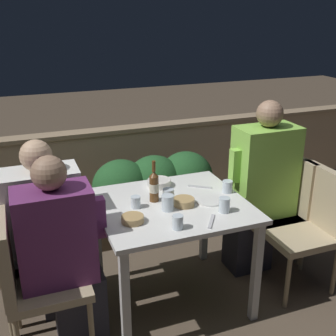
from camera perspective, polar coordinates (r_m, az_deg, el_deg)
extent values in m
plane|color=brown|center=(3.11, 0.44, -17.15)|extent=(16.00, 16.00, 0.00)
cube|color=tan|center=(4.32, -7.57, -0.06)|extent=(9.00, 0.14, 0.76)
cube|color=#9E8466|center=(4.20, -7.83, 5.03)|extent=(9.00, 0.18, 0.04)
cube|color=white|center=(2.72, 0.49, -5.08)|extent=(0.95, 0.86, 0.03)
cube|color=silver|center=(2.50, -5.80, -17.86)|extent=(0.05, 0.05, 0.71)
cube|color=silver|center=(2.79, 11.86, -13.66)|extent=(0.05, 0.05, 0.71)
cube|color=silver|center=(3.12, -9.57, -9.47)|extent=(0.05, 0.05, 0.71)
cube|color=silver|center=(3.35, 4.94, -6.92)|extent=(0.05, 0.05, 0.71)
cube|color=brown|center=(3.83, -1.81, -6.67)|extent=(1.09, 0.36, 0.28)
ellipsoid|color=#235628|center=(3.61, -6.39, -2.51)|extent=(0.49, 0.47, 0.47)
ellipsoid|color=#235628|center=(3.68, -1.87, -1.86)|extent=(0.49, 0.47, 0.47)
ellipsoid|color=#235628|center=(3.78, 2.42, -1.24)|extent=(0.49, 0.47, 0.47)
cube|color=tan|center=(2.62, -15.91, -14.87)|extent=(0.46, 0.46, 0.05)
cube|color=tan|center=(2.49, -21.19, -10.92)|extent=(0.06, 0.46, 0.43)
cylinder|color=#9E8966|center=(2.61, -10.32, -20.62)|extent=(0.03, 0.03, 0.39)
cylinder|color=#9E8966|center=(2.91, -19.92, -16.74)|extent=(0.03, 0.03, 0.39)
cylinder|color=#9E8966|center=(2.92, -11.88, -15.65)|extent=(0.03, 0.03, 0.39)
cube|color=#282833|center=(2.75, -11.80, -17.69)|extent=(0.30, 0.23, 0.44)
cube|color=#6B2D66|center=(2.46, -14.99, -8.83)|extent=(0.42, 0.26, 0.56)
cube|color=#6B2D66|center=(2.45, -9.31, -6.61)|extent=(0.07, 0.07, 0.24)
sphere|color=#99755B|center=(2.30, -15.85, -0.67)|extent=(0.19, 0.19, 0.19)
cube|color=tan|center=(2.88, -17.38, -11.51)|extent=(0.46, 0.46, 0.05)
cylinder|color=#9E8966|center=(2.84, -20.71, -17.88)|extent=(0.03, 0.03, 0.39)
cylinder|color=#9E8966|center=(2.85, -12.42, -16.78)|extent=(0.03, 0.03, 0.39)
cylinder|color=#9E8966|center=(3.17, -20.89, -13.52)|extent=(0.03, 0.03, 0.39)
cylinder|color=#9E8966|center=(3.17, -13.59, -12.56)|extent=(0.03, 0.03, 0.39)
cube|color=#282833|center=(2.99, -13.63, -14.25)|extent=(0.33, 0.23, 0.44)
cube|color=white|center=(2.73, -16.61, -5.85)|extent=(0.47, 0.26, 0.56)
cube|color=white|center=(2.72, -11.53, -3.86)|extent=(0.07, 0.07, 0.24)
sphere|color=tan|center=(2.59, -17.47, 1.63)|extent=(0.19, 0.19, 0.19)
cube|color=tan|center=(3.14, 17.11, -8.54)|extent=(0.46, 0.46, 0.05)
cube|color=tan|center=(3.16, 20.52, -3.90)|extent=(0.06, 0.46, 0.43)
cylinder|color=#9E8966|center=(3.02, 15.88, -14.69)|extent=(0.03, 0.03, 0.39)
cylinder|color=#9E8966|center=(3.24, 21.69, -12.73)|extent=(0.03, 0.03, 0.39)
cylinder|color=#9E8966|center=(3.28, 11.78, -11.11)|extent=(0.03, 0.03, 0.39)
cylinder|color=#9E8966|center=(3.49, 17.38, -9.60)|extent=(0.03, 0.03, 0.39)
cube|color=tan|center=(3.36, 13.46, -6.16)|extent=(0.46, 0.46, 0.05)
cube|color=tan|center=(3.37, 16.68, -1.85)|extent=(0.06, 0.46, 0.43)
cylinder|color=#9E8966|center=(3.22, 12.11, -11.80)|extent=(0.03, 0.03, 0.39)
cylinder|color=#9E8966|center=(3.43, 17.79, -10.21)|extent=(0.03, 0.03, 0.39)
cylinder|color=#9E8966|center=(3.51, 8.63, -8.63)|extent=(0.03, 0.03, 0.39)
cylinder|color=#9E8966|center=(3.70, 14.04, -7.39)|extent=(0.03, 0.03, 0.39)
cube|color=#282833|center=(3.37, 10.73, -9.68)|extent=(0.31, 0.23, 0.44)
cube|color=#8CCC4C|center=(3.17, 12.96, -0.50)|extent=(0.45, 0.26, 0.68)
cube|color=#8CCC4C|center=(3.02, 9.11, 0.33)|extent=(0.07, 0.07, 0.24)
sphere|color=#99755B|center=(3.04, 13.62, 7.17)|extent=(0.19, 0.19, 0.19)
cylinder|color=brown|center=(2.71, -1.90, -2.83)|extent=(0.06, 0.06, 0.17)
cylinder|color=beige|center=(2.71, -1.91, -2.67)|extent=(0.06, 0.06, 0.06)
cone|color=brown|center=(2.67, -1.93, -0.82)|extent=(0.06, 0.06, 0.03)
cylinder|color=brown|center=(2.65, -1.94, 0.23)|extent=(0.02, 0.02, 0.07)
cylinder|color=white|center=(2.76, 5.64, -4.36)|extent=(0.19, 0.19, 0.01)
cylinder|color=tan|center=(2.68, 2.17, -4.61)|extent=(0.13, 0.13, 0.05)
torus|color=tan|center=(2.67, 2.18, -4.24)|extent=(0.13, 0.13, 0.01)
cylinder|color=tan|center=(2.49, -4.82, -6.90)|extent=(0.13, 0.13, 0.04)
torus|color=tan|center=(2.48, -4.83, -6.57)|extent=(0.13, 0.13, 0.01)
cylinder|color=silver|center=(2.96, -1.19, -2.02)|extent=(0.17, 0.17, 0.05)
torus|color=silver|center=(2.95, -1.20, -1.67)|extent=(0.17, 0.17, 0.01)
cylinder|color=silver|center=(2.61, -0.05, -4.73)|extent=(0.08, 0.08, 0.10)
cylinder|color=silver|center=(2.65, -4.38, -4.62)|extent=(0.06, 0.06, 0.08)
cylinder|color=silver|center=(2.61, 7.64, -4.97)|extent=(0.07, 0.07, 0.09)
cylinder|color=silver|center=(2.88, 8.05, -2.50)|extent=(0.07, 0.07, 0.08)
cylinder|color=silver|center=(2.75, 0.11, -3.59)|extent=(0.08, 0.08, 0.08)
cylinder|color=silver|center=(2.40, 1.33, -7.34)|extent=(0.06, 0.06, 0.08)
cube|color=silver|center=(2.50, 5.89, -7.19)|extent=(0.11, 0.15, 0.01)
cube|color=silver|center=(2.95, 4.34, -2.56)|extent=(0.15, 0.11, 0.01)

